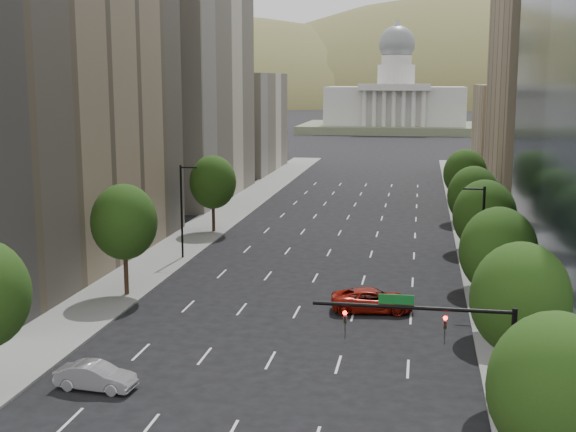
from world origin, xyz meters
The scene contains 21 objects.
sidewalk_left centered at (-15.50, 60.00, 0.07)m, with size 6.00×200.00×0.15m, color slate.
sidewalk_right centered at (15.50, 60.00, 0.07)m, with size 6.00×200.00×0.15m, color slate.
midrise_cream_left centered at (-25.00, 103.00, 17.50)m, with size 14.00×30.00×35.00m, color beige.
filler_left centered at (-25.00, 136.00, 9.00)m, with size 14.00×26.00×18.00m, color beige.
parking_tan_right centered at (25.00, 100.00, 15.00)m, with size 14.00×30.00×30.00m, color #8C7759.
filler_right centered at (25.00, 133.00, 8.00)m, with size 14.00×26.00×16.00m, color #8C7759.
tree_right_0 centered at (14.00, 25.00, 5.39)m, with size 5.20×5.20×8.39m.
tree_right_1 centered at (14.00, 36.00, 5.75)m, with size 5.20×5.20×8.75m.
tree_right_2 centered at (14.00, 48.00, 5.60)m, with size 5.20×5.20×8.61m.
tree_right_3 centered at (14.00, 60.00, 5.89)m, with size 5.20×5.20×8.89m.
tree_right_4 centered at (14.00, 74.00, 5.46)m, with size 5.20×5.20×8.46m.
tree_right_5 centered at (14.00, 90.00, 5.75)m, with size 5.20×5.20×8.75m.
tree_left_1 centered at (-14.00, 52.00, 5.96)m, with size 5.20×5.20×8.97m.
tree_left_2 centered at (-14.00, 78.00, 5.68)m, with size 5.20×5.20×8.68m.
streetlight_rn centered at (13.44, 55.00, 4.84)m, with size 1.70×0.20×9.00m.
streetlight_ln centered at (-13.44, 65.00, 4.84)m, with size 1.70×0.20×9.00m.
traffic_signal centered at (10.53, 30.00, 5.17)m, with size 9.12×0.40×7.38m.
capitol centered at (0.00, 249.71, 8.58)m, with size 60.00×40.00×35.20m.
foothills centered at (34.67, 599.39, -37.78)m, with size 720.00×413.00×263.00m.
car_silver centered at (-8.67, 34.01, 0.75)m, with size 1.58×4.52×1.49m, color #A7A7AC.
car_red_far centered at (5.50, 51.18, 0.85)m, with size 2.82×6.11×1.70m, color #9A150B.
Camera 1 is at (8.71, -3.75, 16.96)m, focal length 47.83 mm.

